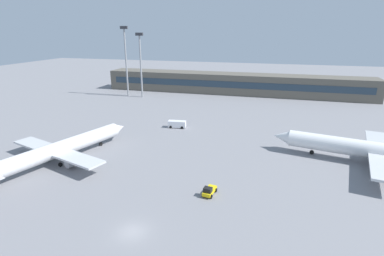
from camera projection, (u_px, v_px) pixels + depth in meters
ground_plane at (200, 139)px, 80.00m from camera, size 400.00×400.00×0.00m
terminal_building at (234, 84)px, 136.82m from camera, size 118.72×12.13×9.00m
airplane_near at (61, 149)px, 66.00m from camera, size 26.74×37.53×9.52m
airplane_mid at (374, 151)px, 64.18m from camera, size 42.35×29.91×10.54m
baggage_tug_yellow at (209, 191)px, 52.84m from camera, size 2.25×3.78×1.75m
service_van_white at (177, 124)px, 89.35m from camera, size 5.39×2.76×2.08m
floodlight_tower_west at (126, 57)px, 128.58m from camera, size 3.20×0.80×29.33m
floodlight_tower_east at (141, 61)px, 126.06m from camera, size 3.20×0.80×26.73m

